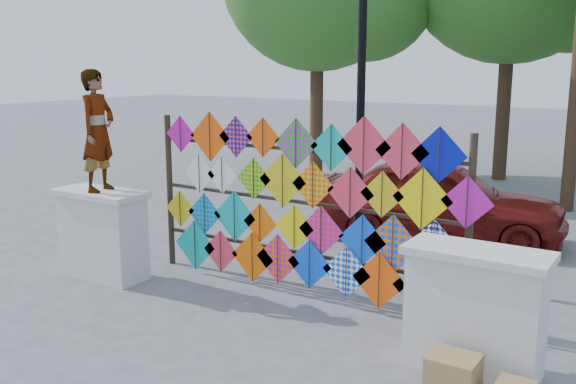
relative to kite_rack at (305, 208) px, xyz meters
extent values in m
plane|color=gray|center=(-0.15, -0.72, -1.20)|extent=(80.00, 80.00, 0.00)
cube|color=white|center=(-2.85, -0.92, -0.60)|extent=(1.30, 0.55, 1.20)
cube|color=white|center=(-2.85, -0.92, 0.04)|extent=(1.40, 0.65, 0.08)
cube|color=white|center=(2.55, -0.92, -0.60)|extent=(1.30, 0.55, 1.20)
cube|color=white|center=(2.55, -0.92, 0.04)|extent=(1.40, 0.65, 0.08)
cylinder|color=#2D2319|center=(-2.45, 0.08, -0.05)|extent=(0.09, 0.09, 2.30)
cylinder|color=#2D2319|center=(2.15, 0.08, -0.05)|extent=(0.09, 0.09, 2.30)
cube|color=#2D2319|center=(-0.15, 0.08, -0.65)|extent=(4.60, 0.04, 0.04)
cube|color=#2D2319|center=(-0.15, 0.08, 0.05)|extent=(4.60, 0.04, 0.04)
cube|color=#2D2319|center=(-0.15, 0.08, 0.75)|extent=(4.60, 0.04, 0.04)
cube|color=#C912A1|center=(-2.14, 0.02, 0.84)|extent=(0.54, 0.01, 0.54)
cube|color=#2D2319|center=(-2.14, 0.01, 0.84)|extent=(0.01, 0.01, 0.53)
cube|color=#FD510B|center=(-1.59, 0.02, 0.84)|extent=(0.71, 0.01, 0.71)
cube|color=#2D2319|center=(-1.59, 0.01, 0.84)|extent=(0.01, 0.01, 0.70)
cube|color=#070FA3|center=(-1.13, 0.02, 0.86)|extent=(0.57, 0.01, 0.57)
cube|color=#2D2319|center=(-1.13, 0.01, 0.86)|extent=(0.01, 0.01, 0.56)
cube|color=#FD510B|center=(-0.67, 0.02, 0.88)|extent=(0.54, 0.01, 0.54)
cube|color=#2D2319|center=(-0.67, 0.01, 0.88)|extent=(0.01, 0.01, 0.53)
cube|color=#AB1AC3|center=(-0.15, 0.02, 0.84)|extent=(0.66, 0.01, 0.66)
cube|color=#2D2319|center=(-0.15, 0.01, 0.84)|extent=(0.01, 0.01, 0.65)
cube|color=#0AAEA5|center=(0.37, 0.02, 0.82)|extent=(0.60, 0.01, 0.60)
cube|color=#2D2319|center=(0.37, 0.01, 0.82)|extent=(0.01, 0.01, 0.59)
cube|color=#E6324B|center=(0.82, 0.02, 0.87)|extent=(0.73, 0.01, 0.73)
cube|color=#2D2319|center=(0.82, 0.01, 0.87)|extent=(0.01, 0.01, 0.71)
cube|color=#E6324B|center=(1.32, 0.02, 0.84)|extent=(0.68, 0.01, 0.68)
cube|color=#2D2319|center=(1.32, 0.01, 0.84)|extent=(0.01, 0.01, 0.67)
cube|color=#070FA3|center=(1.77, 0.02, 0.83)|extent=(0.67, 0.01, 0.67)
cube|color=#2D2319|center=(1.77, 0.01, 0.83)|extent=(0.01, 0.01, 0.66)
cube|color=white|center=(-1.77, -0.02, 0.29)|extent=(0.57, 0.01, 0.57)
cube|color=#2D2319|center=(-1.77, -0.03, 0.29)|extent=(0.01, 0.01, 0.56)
cube|color=white|center=(-1.35, -0.02, 0.31)|extent=(0.53, 0.01, 0.53)
cube|color=#2D2319|center=(-1.35, -0.03, 0.31)|extent=(0.01, 0.01, 0.52)
cube|color=#17B216|center=(-0.80, -0.02, 0.32)|extent=(0.57, 0.01, 0.57)
cube|color=#2D2319|center=(-0.80, -0.03, 0.32)|extent=(0.01, 0.01, 0.56)
cube|color=gold|center=(-0.33, -0.02, 0.33)|extent=(0.74, 0.01, 0.74)
cube|color=#2D2319|center=(-0.33, -0.03, 0.33)|extent=(0.01, 0.01, 0.72)
cube|color=gold|center=(0.13, -0.02, 0.32)|extent=(0.62, 0.01, 0.62)
cube|color=#2D2319|center=(0.13, -0.03, 0.32)|extent=(0.01, 0.01, 0.61)
cube|color=#E6324B|center=(0.67, -0.02, 0.28)|extent=(0.66, 0.01, 0.66)
cube|color=#2D2319|center=(0.67, -0.03, 0.28)|extent=(0.01, 0.01, 0.65)
cube|color=gold|center=(1.10, -0.02, 0.31)|extent=(0.58, 0.01, 0.58)
cube|color=#2D2319|center=(1.10, -0.03, 0.31)|extent=(0.01, 0.01, 0.57)
cube|color=yellow|center=(1.61, -0.02, 0.31)|extent=(0.75, 0.01, 0.75)
cube|color=#2D2319|center=(1.61, -0.03, 0.31)|extent=(0.01, 0.01, 0.73)
cube|color=#C912A1|center=(2.14, -0.02, 0.33)|extent=(0.61, 0.01, 0.61)
cube|color=#2D2319|center=(2.14, -0.03, 0.33)|extent=(0.01, 0.01, 0.60)
cube|color=gold|center=(-2.12, -0.06, -0.26)|extent=(0.54, 0.01, 0.54)
cube|color=#2D2319|center=(-2.12, -0.07, -0.26)|extent=(0.01, 0.01, 0.53)
cube|color=blue|center=(-1.66, -0.06, -0.28)|extent=(0.61, 0.01, 0.61)
cube|color=#2D2319|center=(-1.66, -0.07, -0.28)|extent=(0.01, 0.01, 0.59)
cube|color=#0AAEA5|center=(-1.11, -0.06, -0.24)|extent=(0.73, 0.01, 0.73)
cube|color=#2D2319|center=(-1.11, -0.07, -0.24)|extent=(0.01, 0.01, 0.72)
cube|color=#F36107|center=(-0.67, -0.06, -0.28)|extent=(0.55, 0.01, 0.55)
cube|color=#2D2319|center=(-0.67, -0.07, -0.28)|extent=(0.01, 0.01, 0.54)
cube|color=yellow|center=(-0.12, -0.06, -0.26)|extent=(0.60, 0.01, 0.60)
cube|color=#2D2319|center=(-0.12, -0.07, -0.26)|extent=(0.01, 0.01, 0.59)
cube|color=#C912A1|center=(0.29, -0.06, -0.26)|extent=(0.66, 0.01, 0.66)
cube|color=#2D2319|center=(0.29, -0.07, -0.26)|extent=(0.01, 0.01, 0.65)
cube|color=blue|center=(0.87, -0.06, -0.29)|extent=(0.66, 0.01, 0.66)
cube|color=#2D2319|center=(0.87, -0.07, -0.29)|extent=(0.01, 0.01, 0.64)
cube|color=#F36107|center=(1.28, -0.06, -0.29)|extent=(0.75, 0.01, 0.75)
cube|color=#2D2319|center=(1.28, -0.07, -0.29)|extent=(0.01, 0.01, 0.74)
cube|color=white|center=(1.79, -0.06, -0.22)|extent=(0.62, 0.01, 0.62)
cube|color=#2D2319|center=(1.79, -0.07, -0.22)|extent=(0.01, 0.01, 0.61)
cube|color=#0AAEA5|center=(-1.82, -0.10, -0.76)|extent=(0.75, 0.01, 0.75)
cube|color=#2D2319|center=(-1.82, -0.11, -0.76)|extent=(0.01, 0.01, 0.74)
cube|color=#E6324B|center=(-1.34, -0.10, -0.78)|extent=(0.61, 0.01, 0.61)
cube|color=#2D2319|center=(-1.34, -0.11, -0.78)|extent=(0.01, 0.01, 0.60)
cube|color=#F36107|center=(-0.78, -0.10, -0.78)|extent=(0.71, 0.01, 0.71)
cube|color=#2D2319|center=(-0.78, -0.11, -0.78)|extent=(0.01, 0.01, 0.70)
cube|color=#F36107|center=(-0.36, -0.10, -0.73)|extent=(0.69, 0.01, 0.69)
cube|color=#2D2319|center=(-0.36, -0.11, -0.73)|extent=(0.01, 0.01, 0.68)
cube|color=blue|center=(0.14, -0.10, -0.72)|extent=(0.66, 0.01, 0.66)
cube|color=#2D2319|center=(0.14, -0.11, -0.72)|extent=(0.01, 0.01, 0.65)
cube|color=white|center=(0.68, -0.10, -0.73)|extent=(0.68, 0.01, 0.68)
cube|color=#2D2319|center=(0.68, -0.11, -0.73)|extent=(0.01, 0.01, 0.67)
cube|color=#FD510B|center=(1.13, -0.10, -0.76)|extent=(0.73, 0.01, 0.73)
cube|color=#2D2319|center=(1.13, -0.11, -0.76)|extent=(0.01, 0.01, 0.72)
cube|color=#F36107|center=(1.63, -0.10, -0.76)|extent=(0.64, 0.01, 0.64)
cube|color=#2D2319|center=(1.63, -0.11, -0.76)|extent=(0.01, 0.01, 0.63)
cube|color=#AB1AC3|center=(2.09, -0.10, -0.72)|extent=(0.67, 0.01, 0.67)
cube|color=#2D2319|center=(2.09, -0.11, -0.72)|extent=(0.01, 0.01, 0.66)
cylinder|color=#432C1D|center=(-4.65, 8.28, 0.72)|extent=(0.36, 0.36, 3.85)
cylinder|color=#432C1D|center=(-0.15, 10.28, 0.86)|extent=(0.36, 0.36, 4.12)
imported|color=#99999E|center=(-2.83, -0.92, 0.93)|extent=(0.53, 0.69, 1.70)
imported|color=maroon|center=(0.56, 3.61, -0.49)|extent=(4.47, 2.56, 1.43)
cylinder|color=black|center=(0.15, 1.28, 0.90)|extent=(0.12, 0.12, 4.20)
cube|color=#A88C51|center=(2.55, -1.53, -1.00)|extent=(0.45, 0.40, 0.40)
camera|label=1|loc=(4.24, -7.00, 1.87)|focal=40.00mm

